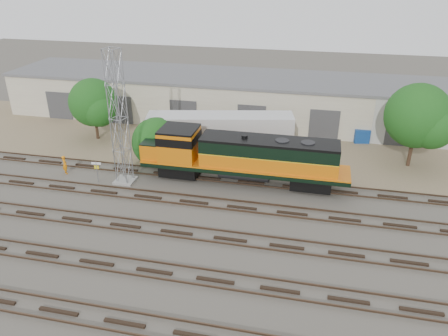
% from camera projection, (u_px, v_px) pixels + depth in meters
% --- Properties ---
extents(ground, '(140.00, 140.00, 0.00)m').
position_uv_depth(ground, '(189.00, 212.00, 34.40)').
color(ground, '#47423A').
rests_on(ground, ground).
extents(dirt_strip, '(80.00, 16.00, 0.02)m').
position_uv_depth(dirt_strip, '(228.00, 142.00, 47.59)').
color(dirt_strip, '#726047').
rests_on(dirt_strip, ground).
extents(tracks, '(80.00, 20.40, 0.28)m').
position_uv_depth(tracks, '(177.00, 232.00, 31.73)').
color(tracks, black).
rests_on(tracks, ground).
extents(warehouse, '(58.40, 10.40, 5.30)m').
position_uv_depth(warehouse, '(243.00, 98.00, 53.46)').
color(warehouse, beige).
rests_on(warehouse, ground).
extents(locomotive, '(18.25, 3.20, 4.39)m').
position_uv_depth(locomotive, '(241.00, 156.00, 38.01)').
color(locomotive, black).
rests_on(locomotive, tracks).
extents(signal_tower, '(1.73, 1.73, 11.73)m').
position_uv_depth(signal_tower, '(119.00, 121.00, 36.70)').
color(signal_tower, gray).
rests_on(signal_tower, ground).
extents(sign_post, '(0.84, 0.12, 2.05)m').
position_uv_depth(sign_post, '(97.00, 168.00, 38.30)').
color(sign_post, gray).
rests_on(sign_post, ground).
extents(worker, '(0.77, 0.75, 1.78)m').
position_uv_depth(worker, '(65.00, 165.00, 40.27)').
color(worker, orange).
rests_on(worker, ground).
extents(semi_trailer, '(14.50, 5.79, 4.38)m').
position_uv_depth(semi_trailer, '(224.00, 131.00, 43.02)').
color(semi_trailer, '#BDBDBD').
rests_on(semi_trailer, ground).
extents(dumpster_blue, '(1.84, 1.76, 1.50)m').
position_uv_depth(dumpster_blue, '(361.00, 135.00, 47.45)').
color(dumpster_blue, navy).
rests_on(dumpster_blue, ground).
extents(tree_west, '(5.41, 5.15, 6.74)m').
position_uv_depth(tree_west, '(95.00, 104.00, 46.55)').
color(tree_west, '#382619').
rests_on(tree_west, ground).
extents(tree_mid, '(5.05, 4.81, 4.81)m').
position_uv_depth(tree_mid, '(159.00, 144.00, 41.79)').
color(tree_mid, '#382619').
rests_on(tree_mid, ground).
extents(tree_east, '(6.26, 5.96, 8.05)m').
position_uv_depth(tree_east, '(421.00, 118.00, 39.76)').
color(tree_east, '#382619').
rests_on(tree_east, ground).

